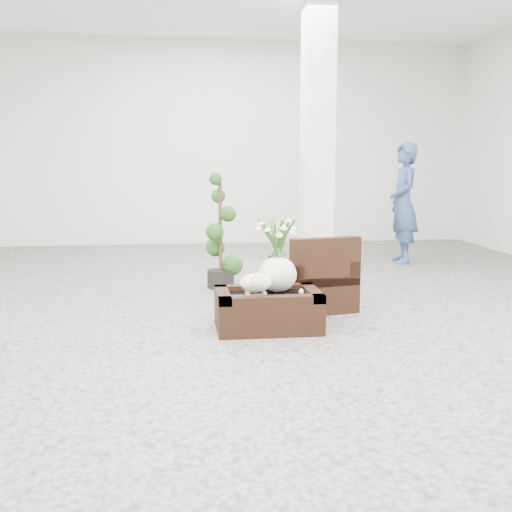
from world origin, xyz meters
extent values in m
plane|color=gray|center=(0.00, 0.00, 0.00)|extent=(11.00, 11.00, 0.00)
cube|color=white|center=(1.20, 2.80, 1.75)|extent=(0.40, 0.40, 3.50)
cube|color=black|center=(0.08, -0.31, 0.16)|extent=(0.90, 0.60, 0.31)
ellipsoid|color=white|center=(-0.04, -0.41, 0.42)|extent=(0.28, 0.23, 0.21)
cylinder|color=white|center=(0.38, -0.29, 0.33)|extent=(0.04, 0.04, 0.03)
cube|color=black|center=(0.64, 0.41, 0.37)|extent=(0.83, 0.80, 0.75)
imported|color=#334A72|center=(2.52, 3.04, 0.85)|extent=(0.46, 0.65, 1.71)
camera|label=1|loc=(-0.70, -5.65, 1.48)|focal=44.32mm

